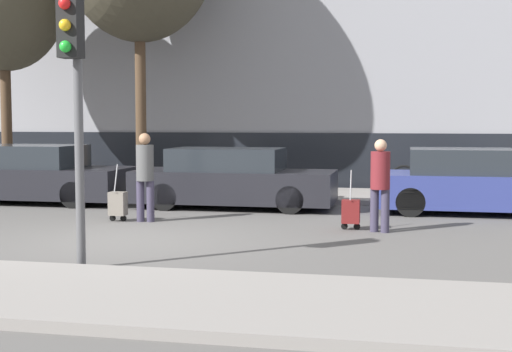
{
  "coord_description": "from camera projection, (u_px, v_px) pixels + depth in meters",
  "views": [
    {
      "loc": [
        4.51,
        -10.94,
        1.99
      ],
      "look_at": [
        1.83,
        1.8,
        0.95
      ],
      "focal_mm": 50.0,
      "sensor_mm": 36.0,
      "label": 1
    }
  ],
  "objects": [
    {
      "name": "ground_plane",
      "position": [
        125.0,
        240.0,
        11.76
      ],
      "size": [
        80.0,
        80.0,
        0.0
      ],
      "primitive_type": "plane",
      "color": "#565451"
    },
    {
      "name": "sidewalk_far",
      "position": [
        228.0,
        193.0,
        18.58
      ],
      "size": [
        28.0,
        3.0,
        0.12
      ],
      "color": "gray",
      "rests_on": "ground_plane"
    },
    {
      "name": "parked_car_0",
      "position": [
        33.0,
        175.0,
        17.05
      ],
      "size": [
        4.55,
        1.9,
        1.37
      ],
      "color": "black",
      "rests_on": "ground_plane"
    },
    {
      "name": "parked_car_1",
      "position": [
        233.0,
        180.0,
        15.98
      ],
      "size": [
        4.48,
        1.74,
        1.34
      ],
      "color": "black",
      "rests_on": "ground_plane"
    },
    {
      "name": "parked_car_2",
      "position": [
        467.0,
        183.0,
        15.08
      ],
      "size": [
        3.92,
        1.83,
        1.37
      ],
      "color": "navy",
      "rests_on": "ground_plane"
    },
    {
      "name": "pedestrian_left",
      "position": [
        145.0,
        172.0,
        13.78
      ],
      "size": [
        0.35,
        0.34,
        1.72
      ],
      "rotation": [
        0.0,
        0.0,
        0.11
      ],
      "color": "#383347",
      "rests_on": "ground_plane"
    },
    {
      "name": "trolley_left",
      "position": [
        118.0,
        204.0,
        13.88
      ],
      "size": [
        0.34,
        0.29,
        1.12
      ],
      "color": "slate",
      "rests_on": "ground_plane"
    },
    {
      "name": "pedestrian_right",
      "position": [
        380.0,
        180.0,
        12.5
      ],
      "size": [
        0.34,
        0.34,
        1.64
      ],
      "rotation": [
        0.0,
        0.0,
        -0.33
      ],
      "color": "#383347",
      "rests_on": "ground_plane"
    },
    {
      "name": "trolley_right",
      "position": [
        351.0,
        212.0,
        12.83
      ],
      "size": [
        0.34,
        0.29,
        1.08
      ],
      "color": "maroon",
      "rests_on": "ground_plane"
    },
    {
      "name": "traffic_light",
      "position": [
        74.0,
        76.0,
        9.19
      ],
      "size": [
        0.28,
        0.47,
        3.57
      ],
      "color": "#515154",
      "rests_on": "ground_plane"
    },
    {
      "name": "parked_bicycle",
      "position": [
        425.0,
        179.0,
        17.85
      ],
      "size": [
        1.77,
        0.06,
        0.96
      ],
      "color": "black",
      "rests_on": "sidewalk_far"
    }
  ]
}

